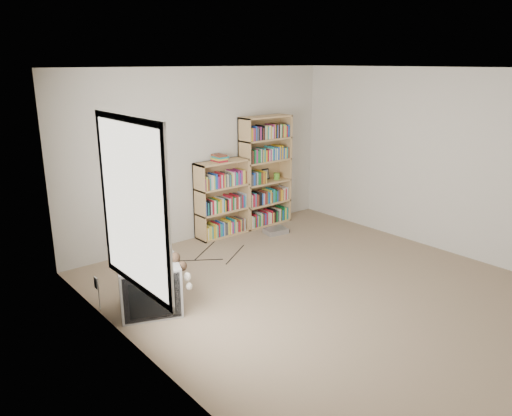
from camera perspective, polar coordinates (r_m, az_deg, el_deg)
floor at (r=5.96m, az=7.94°, el=-9.31°), size 4.50×5.00×0.01m
wall_back at (r=7.40m, az=-6.09°, el=6.06°), size 4.50×0.02×2.50m
wall_left at (r=4.20m, az=-12.70°, el=-2.34°), size 0.02×5.00×2.50m
wall_right at (r=7.33m, az=20.41°, el=5.02°), size 0.02×5.00×2.50m
ceiling at (r=5.37m, az=9.02°, el=15.48°), size 4.50×5.00×0.02m
window at (r=4.33m, az=-13.90°, el=0.24°), size 0.02×1.22×1.52m
crt_tv at (r=5.48m, az=-12.09°, el=-8.78°), size 0.79×0.76×0.54m
cat at (r=5.33m, az=-12.16°, el=-5.19°), size 0.73×0.59×0.60m
bookcase_tall at (r=8.01m, az=1.00°, el=3.92°), size 0.88×0.30×1.76m
bookcase_short at (r=7.57m, az=-3.97°, el=0.73°), size 0.84×0.30×1.15m
book_stack at (r=7.40m, az=-4.13°, el=5.75°), size 0.18×0.24×0.10m
green_mug at (r=8.16m, az=2.32°, el=3.67°), size 0.10×0.10×0.11m
framed_print at (r=8.13m, az=1.09°, el=3.89°), size 0.13×0.05×0.18m
dvd_player at (r=7.76m, az=2.26°, el=-2.63°), size 0.37×0.29×0.08m
wall_outlet at (r=5.59m, az=-17.82°, el=-8.16°), size 0.01×0.08×0.13m
floor_cables at (r=7.09m, az=-3.33°, el=-4.82°), size 1.20×0.70×0.01m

